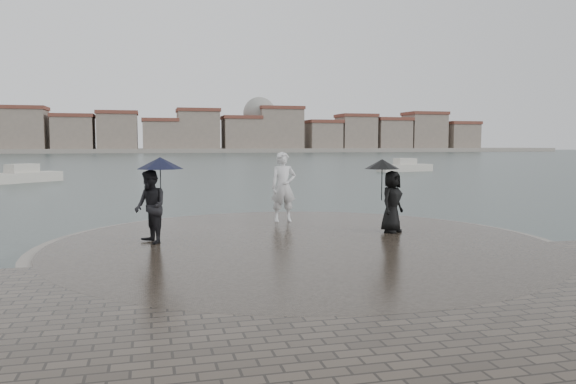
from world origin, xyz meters
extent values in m
plane|color=#2B3835|center=(0.00, 0.00, 0.00)|extent=(400.00, 400.00, 0.00)
cylinder|color=gray|center=(0.00, 3.50, 0.16)|extent=(12.50, 12.50, 0.32)
cylinder|color=#2D261E|center=(0.00, 3.50, 0.18)|extent=(11.90, 11.90, 0.36)
imported|color=silver|center=(0.40, 6.97, 1.41)|extent=(0.78, 0.52, 2.10)
imported|color=black|center=(-3.53, 4.09, 1.24)|extent=(0.94, 1.04, 1.75)
cylinder|color=black|center=(-3.28, 4.19, 1.71)|extent=(0.02, 0.02, 0.90)
cone|color=black|center=(-3.28, 4.19, 2.26)|extent=(1.13, 1.13, 0.28)
imported|color=black|center=(2.71, 4.25, 1.18)|extent=(0.95, 0.90, 1.64)
cylinder|color=black|center=(2.46, 4.35, 1.66)|extent=(0.02, 0.02, 0.90)
cone|color=black|center=(2.46, 4.35, 2.18)|extent=(0.93, 0.93, 0.26)
cube|color=gray|center=(0.00, 163.00, 0.60)|extent=(260.00, 20.00, 1.20)
cube|color=gray|center=(-37.00, 160.00, 6.00)|extent=(12.00, 10.00, 12.00)
cube|color=brown|center=(-37.00, 160.00, 12.50)|extent=(12.60, 10.60, 1.00)
cube|color=gray|center=(-24.00, 160.00, 5.00)|extent=(11.00, 10.00, 10.00)
cube|color=brown|center=(-24.00, 160.00, 10.50)|extent=(11.60, 10.60, 1.00)
cube|color=gray|center=(-12.00, 160.00, 5.50)|extent=(11.00, 10.00, 11.00)
cube|color=brown|center=(-12.00, 160.00, 11.50)|extent=(11.60, 10.60, 1.00)
cube|color=gray|center=(0.00, 160.00, 4.50)|extent=(10.00, 10.00, 9.00)
cube|color=brown|center=(0.00, 160.00, 9.50)|extent=(10.60, 10.60, 1.00)
cube|color=gray|center=(11.00, 160.00, 6.00)|extent=(12.00, 10.00, 12.00)
cube|color=brown|center=(11.00, 160.00, 12.50)|extent=(12.60, 10.60, 1.00)
cube|color=gray|center=(24.00, 160.00, 5.00)|extent=(11.00, 10.00, 10.00)
cube|color=brown|center=(24.00, 160.00, 10.50)|extent=(11.60, 10.60, 1.00)
cube|color=gray|center=(36.00, 160.00, 6.50)|extent=(13.00, 10.00, 13.00)
cube|color=brown|center=(36.00, 160.00, 13.50)|extent=(13.60, 10.60, 1.00)
cube|color=gray|center=(50.00, 160.00, 4.50)|extent=(10.00, 10.00, 9.00)
cube|color=brown|center=(50.00, 160.00, 9.50)|extent=(10.60, 10.60, 1.00)
cube|color=gray|center=(61.00, 160.00, 5.50)|extent=(11.00, 10.00, 11.00)
cube|color=brown|center=(61.00, 160.00, 11.50)|extent=(11.60, 10.60, 1.00)
cube|color=gray|center=(73.00, 160.00, 5.00)|extent=(11.00, 10.00, 10.00)
cube|color=brown|center=(73.00, 160.00, 10.50)|extent=(11.60, 10.60, 1.00)
cube|color=gray|center=(85.00, 160.00, 6.00)|extent=(12.00, 10.00, 12.00)
cube|color=brown|center=(85.00, 160.00, 12.50)|extent=(12.60, 10.60, 1.00)
cube|color=gray|center=(98.00, 160.00, 4.50)|extent=(10.00, 10.00, 9.00)
cube|color=brown|center=(98.00, 160.00, 9.50)|extent=(10.60, 10.60, 1.00)
sphere|color=gray|center=(30.00, 162.00, 12.00)|extent=(10.00, 10.00, 10.00)
cube|color=beige|center=(20.65, 40.68, 0.25)|extent=(5.70, 2.54, 0.90)
cube|color=beige|center=(20.65, 40.68, 0.85)|extent=(2.18, 1.53, 0.90)
cube|color=beige|center=(-12.13, 32.98, 0.25)|extent=(4.98, 5.06, 0.90)
cube|color=beige|center=(-12.13, 32.98, 0.85)|extent=(2.25, 2.27, 0.90)
camera|label=1|loc=(-3.55, -9.46, 2.72)|focal=35.00mm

